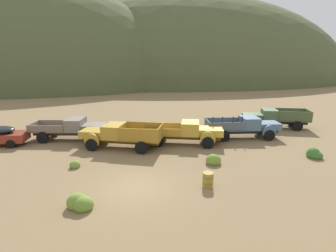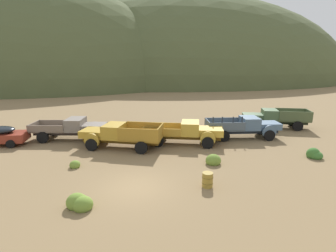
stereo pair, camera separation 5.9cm
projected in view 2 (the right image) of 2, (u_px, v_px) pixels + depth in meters
ground_plane at (135, 188)px, 14.60m from camera, size 300.00×300.00×0.00m
hill_center at (40, 86)px, 71.31m from camera, size 80.37×51.87×50.96m
hill_far_right at (191, 81)px, 87.72m from camera, size 104.10×62.59×52.19m
truck_primer_gray at (75, 128)px, 23.18m from camera, size 6.57×3.20×1.89m
truck_mustard at (116, 135)px, 21.07m from camera, size 6.78×4.18×1.91m
truck_faded_yellow at (189, 132)px, 21.97m from camera, size 6.77×3.72×1.89m
truck_chalk_blue at (248, 127)px, 23.68m from camera, size 6.64×2.82×2.16m
truck_weathered_green at (271, 118)px, 27.24m from camera, size 6.73×3.81×1.91m
oil_drum_spare at (208, 180)px, 14.60m from camera, size 0.63×0.63×0.84m
bush_lone_scrub at (80, 203)px, 12.62m from camera, size 1.29×1.20×0.89m
bush_near_barrel at (75, 165)px, 17.38m from camera, size 0.67×0.80×0.59m
bush_back_edge at (123, 129)px, 25.74m from camera, size 1.39×1.20×1.13m
bush_front_left at (213, 160)px, 17.91m from camera, size 1.05×1.02×0.86m
bush_between_trucks at (314, 155)px, 18.98m from camera, size 1.04×1.02×0.92m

